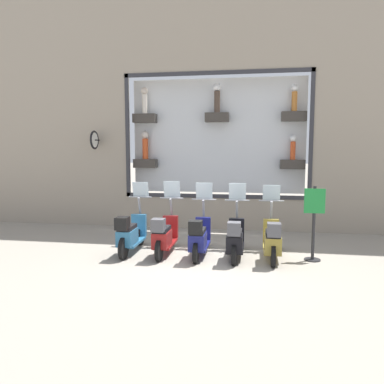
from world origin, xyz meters
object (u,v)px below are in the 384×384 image
(scooter_teal_4, at_px, (130,234))
(scooter_olive_0, at_px, (272,240))
(shop_sign_post, at_px, (314,221))
(scooter_black_1, at_px, (235,239))
(scooter_red_3, at_px, (164,236))
(scooter_navy_2, at_px, (199,237))

(scooter_teal_4, bearing_deg, scooter_olive_0, -90.15)
(scooter_teal_4, height_order, shop_sign_post, shop_sign_post)
(scooter_black_1, relative_size, scooter_red_3, 1.00)
(scooter_black_1, relative_size, scooter_teal_4, 0.99)
(scooter_navy_2, height_order, shop_sign_post, shop_sign_post)
(scooter_black_1, distance_m, scooter_navy_2, 0.83)
(scooter_teal_4, relative_size, shop_sign_post, 1.08)
(scooter_navy_2, bearing_deg, shop_sign_post, -86.98)
(scooter_black_1, bearing_deg, scooter_teal_4, 89.78)
(shop_sign_post, bearing_deg, scooter_olive_0, 98.57)
(scooter_navy_2, distance_m, scooter_teal_4, 1.66)
(scooter_navy_2, height_order, scooter_teal_4, scooter_navy_2)
(scooter_olive_0, height_order, scooter_black_1, scooter_black_1)
(scooter_red_3, relative_size, scooter_teal_4, 1.00)
(scooter_black_1, bearing_deg, scooter_navy_2, 89.91)
(scooter_olive_0, height_order, shop_sign_post, shop_sign_post)
(scooter_black_1, xyz_separation_m, scooter_navy_2, (0.00, 0.83, 0.00))
(scooter_olive_0, bearing_deg, scooter_navy_2, 89.98)
(scooter_olive_0, relative_size, scooter_black_1, 1.00)
(scooter_navy_2, xyz_separation_m, scooter_teal_4, (0.01, 1.66, 0.02))
(scooter_navy_2, bearing_deg, scooter_teal_4, 89.71)
(scooter_olive_0, bearing_deg, scooter_red_3, 89.87)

